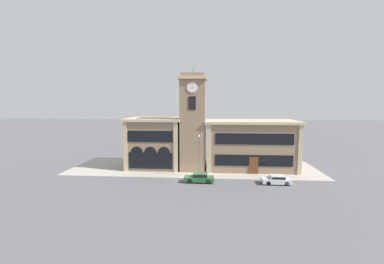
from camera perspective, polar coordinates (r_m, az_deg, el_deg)
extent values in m
plane|color=#56565B|center=(41.16, -0.31, -10.40)|extent=(300.00, 300.00, 0.00)
cube|color=#A39E93|center=(47.60, 0.34, -7.98)|extent=(44.22, 13.45, 0.15)
cube|color=#897056|center=(44.97, 0.23, 1.35)|extent=(4.31, 4.31, 15.88)
cube|color=tan|center=(45.00, 0.24, 11.77)|extent=(5.01, 5.01, 0.45)
cube|color=#897056|center=(45.05, 0.24, 12.43)|extent=(3.96, 3.96, 0.60)
cylinder|color=#4C4C51|center=(45.15, 0.24, 13.57)|extent=(0.10, 0.10, 1.20)
cylinder|color=silver|center=(42.68, 0.03, 9.92)|extent=(1.74, 0.10, 1.74)
cylinder|color=black|center=(42.61, 0.02, 9.92)|extent=(0.14, 0.04, 0.14)
cylinder|color=silver|center=(45.09, -2.60, 9.72)|extent=(0.10, 1.74, 1.74)
cylinder|color=black|center=(45.09, -2.69, 9.72)|extent=(0.04, 0.14, 0.14)
cube|color=black|center=(42.61, 0.03, 6.46)|extent=(1.21, 0.10, 2.20)
cube|color=#897056|center=(48.35, -8.13, -2.62)|extent=(9.44, 8.20, 8.75)
cube|color=tan|center=(47.85, -8.21, 2.83)|extent=(10.14, 8.90, 0.45)
cube|color=tan|center=(45.56, -14.63, -3.31)|extent=(0.70, 0.16, 8.75)
cube|color=tan|center=(43.54, -3.66, -3.56)|extent=(0.70, 0.16, 8.75)
cube|color=black|center=(44.08, -9.31, -0.98)|extent=(7.74, 0.10, 1.92)
cube|color=black|center=(44.81, -9.22, -6.31)|extent=(7.55, 0.10, 2.80)
cylinder|color=black|center=(45.12, -12.18, -4.47)|extent=(2.08, 0.06, 2.08)
cylinder|color=black|center=(44.52, -9.25, -4.56)|extent=(2.08, 0.06, 2.08)
cylinder|color=black|center=(44.03, -6.25, -4.63)|extent=(2.08, 0.06, 2.08)
cube|color=#897056|center=(47.80, 12.81, -3.04)|extent=(15.66, 8.20, 8.38)
cube|color=tan|center=(47.29, 12.94, 2.25)|extent=(16.36, 8.90, 0.45)
cube|color=tan|center=(43.17, 3.75, -3.89)|extent=(0.70, 0.16, 8.38)
cube|color=tan|center=(45.57, 22.95, -3.84)|extent=(0.70, 0.16, 8.38)
cube|color=black|center=(43.49, 13.67, -1.53)|extent=(12.84, 0.10, 1.84)
cube|color=#5B3319|center=(44.31, 13.52, -7.34)|extent=(1.50, 0.12, 3.02)
cube|color=black|center=(44.12, 13.55, -6.19)|extent=(12.84, 0.10, 1.88)
cube|color=#285633|center=(39.42, 1.58, -10.34)|extent=(4.48, 1.77, 0.68)
cube|color=#285633|center=(39.24, 1.85, -9.51)|extent=(2.16, 1.58, 0.52)
cube|color=black|center=(39.24, 1.85, -9.51)|extent=(2.07, 1.62, 0.39)
cylinder|color=black|center=(38.84, -0.56, -10.88)|extent=(0.72, 0.22, 0.72)
cylinder|color=black|center=(40.29, -0.36, -10.24)|extent=(0.72, 0.22, 0.72)
cylinder|color=black|center=(38.70, 3.61, -10.95)|extent=(0.72, 0.22, 0.72)
cylinder|color=black|center=(40.16, 3.65, -10.31)|extent=(0.72, 0.22, 0.72)
cube|color=silver|center=(40.57, 18.20, -10.22)|extent=(4.20, 1.86, 0.68)
cube|color=silver|center=(40.45, 18.46, -9.44)|extent=(2.02, 1.67, 0.45)
cube|color=black|center=(40.45, 18.46, -9.44)|extent=(1.94, 1.70, 0.34)
cylinder|color=black|center=(39.58, 16.60, -10.87)|extent=(0.64, 0.22, 0.64)
cylinder|color=black|center=(41.10, 16.13, -10.21)|extent=(0.64, 0.22, 0.64)
cylinder|color=black|center=(40.20, 20.29, -10.74)|extent=(0.64, 0.22, 0.64)
cylinder|color=black|center=(41.69, 19.68, -10.10)|extent=(0.64, 0.22, 0.64)
cylinder|color=#4C4C51|center=(40.85, 1.56, -5.66)|extent=(0.12, 0.12, 6.42)
sphere|color=silver|center=(40.28, 1.58, -0.94)|extent=(0.36, 0.36, 0.36)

